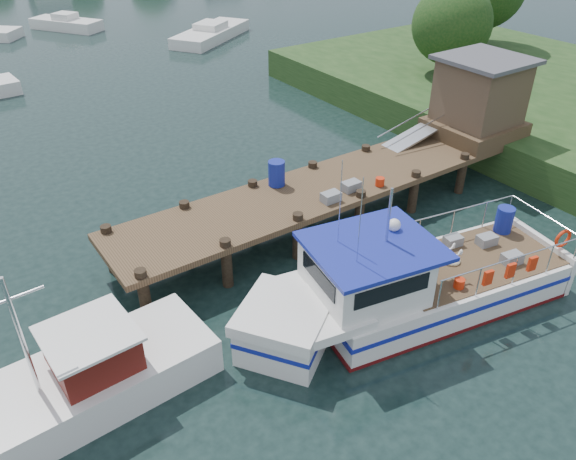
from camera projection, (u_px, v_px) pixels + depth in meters
ground_plane at (287, 234)px, 18.82m from camera, size 160.00×160.00×0.00m
dock at (432, 129)px, 20.75m from camera, size 16.60×3.00×4.78m
lobster_boat at (402, 287)px, 15.00m from camera, size 9.94×4.34×4.78m
work_boat at (62, 391)px, 12.31m from camera, size 7.51×2.64×3.94m
moored_b at (66, 23)px, 43.17m from camera, size 4.66×5.72×1.24m
moored_c at (211, 33)px, 40.68m from camera, size 7.68×6.27×1.19m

